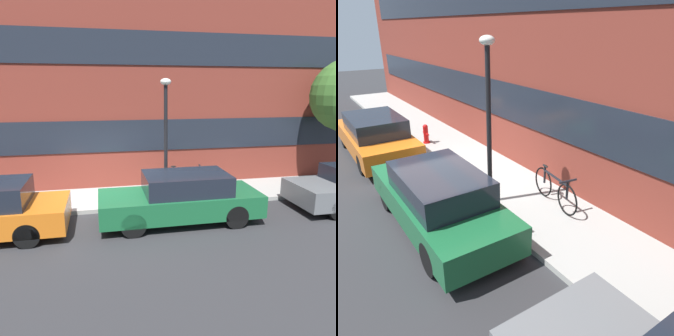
% 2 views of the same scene
% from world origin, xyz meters
% --- Properties ---
extents(ground_plane, '(56.00, 56.00, 0.00)m').
position_xyz_m(ground_plane, '(0.00, 0.00, 0.00)').
color(ground_plane, '#2B2B2D').
extents(sidewalk_strip, '(28.00, 2.24, 0.12)m').
position_xyz_m(sidewalk_strip, '(0.00, 1.12, 0.06)').
color(sidewalk_strip, '#9E9E99').
rests_on(sidewalk_strip, ground_plane).
extents(rowhouse_facade, '(28.00, 1.02, 8.93)m').
position_xyz_m(rowhouse_facade, '(0.00, 2.69, 4.47)').
color(rowhouse_facade, maroon).
rests_on(rowhouse_facade, ground_plane).
extents(parked_car_green, '(4.35, 1.67, 1.36)m').
position_xyz_m(parked_car_green, '(1.99, -1.05, 0.68)').
color(parked_car_green, '#195B33').
rests_on(parked_car_green, ground_plane).
extents(bicycle, '(1.73, 0.44, 0.84)m').
position_xyz_m(bicycle, '(2.81, 1.49, 0.54)').
color(bicycle, black).
rests_on(bicycle, sidewalk_strip).
extents(lamp_post, '(0.32, 0.32, 3.75)m').
position_xyz_m(lamp_post, '(1.84, 0.32, 2.50)').
color(lamp_post, black).
rests_on(lamp_post, sidewalk_strip).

